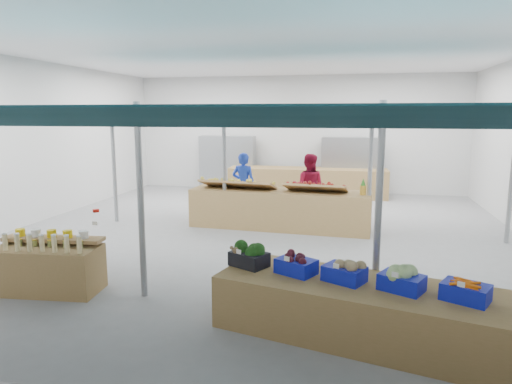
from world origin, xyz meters
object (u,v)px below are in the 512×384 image
bottle_shelf (49,266)px  vendor_left (244,185)px  veg_counter (359,310)px  vendor_right (309,187)px  fruit_counter (280,209)px

bottle_shelf → vendor_left: (1.73, 5.98, 0.48)m
bottle_shelf → vendor_left: vendor_left is taller
veg_counter → vendor_right: size_ratio=2.04×
bottle_shelf → vendor_right: vendor_right is taller
bottle_shelf → fruit_counter: size_ratio=0.39×
bottle_shelf → vendor_left: 6.24m
vendor_left → fruit_counter: bearing=140.4°
bottle_shelf → veg_counter: bearing=-11.7°
veg_counter → fruit_counter: bearing=123.1°
vendor_right → fruit_counter: bearing=64.3°
fruit_counter → vendor_right: (0.60, 1.10, 0.41)m
bottle_shelf → vendor_left: size_ratio=0.96×
bottle_shelf → veg_counter: size_ratio=0.47×
vendor_left → vendor_right: (1.80, 0.00, 0.00)m
bottle_shelf → vendor_right: size_ratio=0.96×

